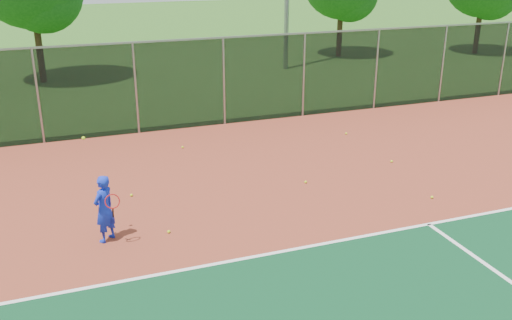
{
  "coord_description": "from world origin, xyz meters",
  "views": [
    {
      "loc": [
        -5.58,
        -6.42,
        5.86
      ],
      "look_at": [
        -1.39,
        5.0,
        1.3
      ],
      "focal_mm": 40.0,
      "sensor_mm": 36.0,
      "label": 1
    }
  ],
  "objects": [
    {
      "name": "fence_back",
      "position": [
        0.0,
        12.0,
        1.56
      ],
      "size": [
        30.0,
        0.06,
        3.03
      ],
      "color": "black",
      "rests_on": "court_apron"
    },
    {
      "name": "practice_ball_0",
      "position": [
        0.41,
        6.12,
        0.06
      ],
      "size": [
        0.07,
        0.07,
        0.07
      ],
      "primitive_type": "sphere",
      "color": "#C1E61A",
      "rests_on": "court_apron"
    },
    {
      "name": "practice_ball_6",
      "position": [
        -4.03,
        6.85,
        0.06
      ],
      "size": [
        0.07,
        0.07,
        0.07
      ],
      "primitive_type": "sphere",
      "color": "#C1E61A",
      "rests_on": "court_apron"
    },
    {
      "name": "practice_ball_3",
      "position": [
        -1.99,
        9.96,
        0.06
      ],
      "size": [
        0.07,
        0.07,
        0.07
      ],
      "primitive_type": "sphere",
      "color": "#C1E61A",
      "rests_on": "court_apron"
    },
    {
      "name": "practice_ball_2",
      "position": [
        3.42,
        9.44,
        0.06
      ],
      "size": [
        0.07,
        0.07,
        0.07
      ],
      "primitive_type": "sphere",
      "color": "#C1E61A",
      "rests_on": "court_apron"
    },
    {
      "name": "practice_ball_5",
      "position": [
        -3.56,
        4.6,
        0.06
      ],
      "size": [
        0.07,
        0.07,
        0.07
      ],
      "primitive_type": "sphere",
      "color": "#C1E61A",
      "rests_on": "court_apron"
    },
    {
      "name": "practice_ball_1",
      "position": [
        3.39,
        6.67,
        0.06
      ],
      "size": [
        0.07,
        0.07,
        0.07
      ],
      "primitive_type": "sphere",
      "color": "#C1E61A",
      "rests_on": "court_apron"
    },
    {
      "name": "practice_ball_4",
      "position": [
        2.94,
        4.16,
        0.06
      ],
      "size": [
        0.07,
        0.07,
        0.07
      ],
      "primitive_type": "sphere",
      "color": "#C1E61A",
      "rests_on": "court_apron"
    },
    {
      "name": "tennis_player",
      "position": [
        -4.85,
        4.74,
        0.76
      ],
      "size": [
        0.63,
        0.72,
        2.32
      ],
      "color": "#152CC8",
      "rests_on": "court_apron"
    },
    {
      "name": "court_apron",
      "position": [
        0.0,
        2.0,
        0.01
      ],
      "size": [
        30.0,
        20.0,
        0.02
      ],
      "primitive_type": "cube",
      "color": "brown",
      "rests_on": "ground"
    }
  ]
}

